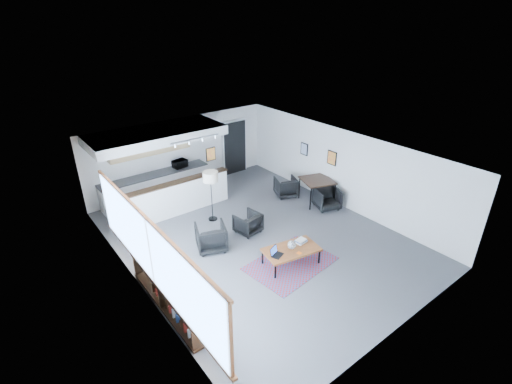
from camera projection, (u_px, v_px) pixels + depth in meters
room at (257, 198)px, 10.22m from camera, size 7.02×9.02×2.62m
window at (151, 254)px, 7.61m from camera, size 0.10×5.95×1.66m
console at (167, 297)px, 8.09m from camera, size 0.35×3.00×0.80m
kitchenette at (159, 165)px, 12.16m from camera, size 4.20×1.96×2.60m
doorway at (234, 147)px, 14.72m from camera, size 1.10×0.12×2.15m
track_light at (195, 140)px, 10.92m from camera, size 1.60×0.07×0.15m
wall_art_lower at (332, 158)px, 12.30m from camera, size 0.03×0.38×0.48m
wall_art_upper at (304, 149)px, 13.25m from camera, size 0.03×0.34×0.44m
kilim_rug at (291, 263)px, 9.68m from camera, size 2.38×1.76×0.01m
coffee_table at (291, 250)px, 9.50m from camera, size 1.54×1.01×0.47m
laptop at (276, 253)px, 9.22m from camera, size 0.37×0.34×0.22m
ceramic_pot at (292, 245)px, 9.44m from camera, size 0.22×0.22×0.22m
book_stack at (301, 241)px, 9.74m from camera, size 0.33×0.28×0.09m
coaster at (299, 253)px, 9.31m from camera, size 0.13×0.13×0.01m
armchair_left at (211, 236)px, 10.14m from camera, size 1.00×0.97×0.81m
armchair_right at (248, 222)px, 10.92m from camera, size 0.75×0.72×0.69m
floor_lamp at (211, 178)px, 11.13m from camera, size 0.61×0.61×1.63m
dining_table at (317, 182)px, 12.49m from camera, size 1.26×1.26×0.84m
dining_chair_near at (327, 199)px, 12.28m from camera, size 0.81×0.79×0.66m
dining_chair_far at (286, 187)px, 13.14m from camera, size 0.78×0.75×0.62m
microwave at (180, 163)px, 13.12m from camera, size 0.53×0.35×0.33m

